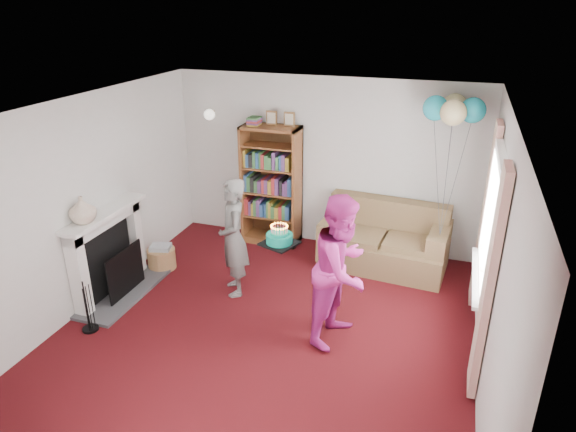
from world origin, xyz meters
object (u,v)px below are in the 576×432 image
(sofa, at_px, (385,242))
(person_striped, at_px, (233,238))
(person_magenta, at_px, (342,269))
(birthday_cake, at_px, (279,238))
(bookcase, at_px, (272,186))

(sofa, xyz_separation_m, person_striped, (-1.69, -1.35, 0.42))
(person_magenta, bearing_deg, birthday_cake, 103.27)
(birthday_cake, bearing_deg, person_magenta, -1.42)
(sofa, distance_m, birthday_cake, 2.18)
(person_striped, xyz_separation_m, birthday_cake, (0.77, -0.48, 0.33))
(person_magenta, distance_m, birthday_cake, 0.75)
(person_striped, distance_m, birthday_cake, 0.97)
(person_striped, relative_size, birthday_cake, 4.37)
(sofa, height_order, birthday_cake, birthday_cake)
(sofa, relative_size, person_striped, 1.11)
(bookcase, xyz_separation_m, birthday_cake, (0.85, -2.06, 0.20))
(person_striped, bearing_deg, bookcase, 150.92)
(birthday_cake, bearing_deg, sofa, 63.35)
(bookcase, xyz_separation_m, person_magenta, (1.55, -2.08, -0.05))
(bookcase, relative_size, birthday_cake, 5.81)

